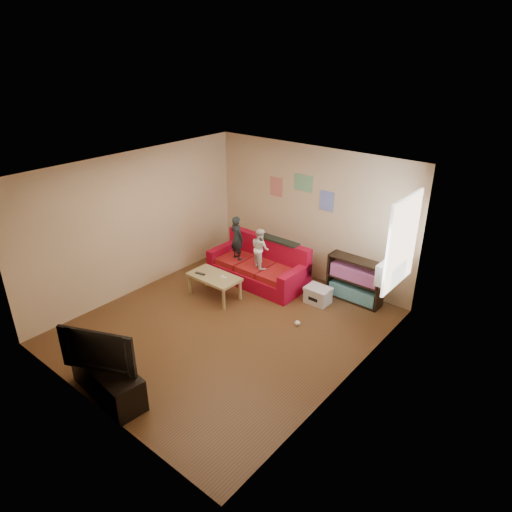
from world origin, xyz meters
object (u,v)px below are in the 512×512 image
Objects in this scene: child_b at (260,248)px; coffee_table at (214,279)px; tv_stand at (108,380)px; television at (102,347)px; child_a at (237,238)px; file_box at (318,295)px; bookshelf at (355,282)px; sofa at (260,267)px.

coffee_table is (-0.40, -0.89, -0.44)m from child_b.
tv_stand is 0.56m from television.
child_a is 1.99m from file_box.
child_a reaches higher than coffee_table.
child_a is at bearing 109.92° from tv_stand.
television is (-1.36, -4.44, 0.42)m from bookshelf.
child_b is at bearing -172.09° from file_box.
coffee_table is at bearing 88.50° from child_b.
sofa is 1.40m from file_box.
coffee_table is 2.16× the size of file_box.
sofa is 4.35× the size of file_box.
coffee_table is 2.96m from tv_stand.
tv_stand is (0.35, -3.75, -0.58)m from child_b.
child_a reaches higher than file_box.
television is (-0.89, -3.92, 0.64)m from file_box.
file_box is 4.07m from television.
sofa is 3.95m from tv_stand.
television reaches higher than bookshelf.
tv_stand is at bearing -107.06° from bookshelf.
coffee_table is at bearing -143.27° from bookshelf.
tv_stand is (0.95, -3.75, -0.63)m from child_a.
child_a is 1.13× the size of child_b.
bookshelf is at bearing -135.53° from child_b.
file_box is at bearing 0.20° from sofa.
bookshelf is at bearing 49.28° from television.
sofa is 1.89× the size of bookshelf.
child_b reaches higher than television.
child_a is 0.60m from child_b.
child_b is 0.81× the size of coffee_table.
file_box is 4.02m from tv_stand.
tv_stand is (-1.36, -4.44, -0.13)m from bookshelf.
child_a reaches higher than child_b.
sofa is at bearing -179.80° from file_box.
sofa is 0.76m from child_a.
child_b reaches higher than sofa.
bookshelf is 4.66m from television.
child_a reaches higher than television.
tv_stand is at bearing 117.99° from child_b.
child_a reaches higher than tv_stand.
coffee_table is at bearing 113.72° from child_a.
bookshelf is 0.73m from file_box.
television is (0.95, -3.75, -0.08)m from child_a.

